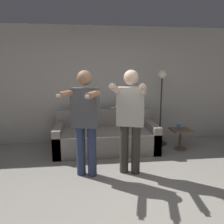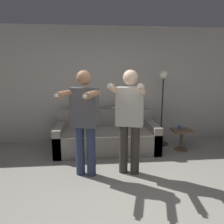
# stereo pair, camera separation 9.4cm
# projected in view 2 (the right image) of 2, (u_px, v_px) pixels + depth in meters

# --- Properties ---
(ground_plane) EXTENTS (16.00, 16.00, 0.00)m
(ground_plane) POSITION_uv_depth(u_px,v_px,m) (130.00, 204.00, 2.74)
(ground_plane) COLOR gray
(wall_back) EXTENTS (10.00, 0.05, 2.60)m
(wall_back) POSITION_uv_depth(u_px,v_px,m) (111.00, 86.00, 5.00)
(wall_back) COLOR #B7B2A8
(wall_back) RESTS_ON ground_plane
(couch) EXTENTS (2.07, 0.94, 0.80)m
(couch) POSITION_uv_depth(u_px,v_px,m) (107.00, 138.00, 4.57)
(couch) COLOR gray
(couch) RESTS_ON ground_plane
(person_left) EXTENTS (0.60, 0.76, 1.65)m
(person_left) POSITION_uv_depth(u_px,v_px,m) (84.00, 117.00, 3.32)
(person_left) COLOR #2D3856
(person_left) RESTS_ON ground_plane
(person_right) EXTENTS (0.62, 0.76, 1.66)m
(person_right) POSITION_uv_depth(u_px,v_px,m) (130.00, 115.00, 3.38)
(person_right) COLOR #38332D
(person_right) RESTS_ON ground_plane
(cat) EXTENTS (0.49, 0.14, 0.18)m
(cat) POSITION_uv_depth(u_px,v_px,m) (125.00, 106.00, 4.84)
(cat) COLOR silver
(cat) RESTS_ON couch
(floor_lamp) EXTENTS (0.34, 0.34, 1.66)m
(floor_lamp) POSITION_uv_depth(u_px,v_px,m) (163.00, 96.00, 4.76)
(floor_lamp) COLOR black
(floor_lamp) RESTS_ON ground_plane
(side_table) EXTENTS (0.40, 0.40, 0.43)m
(side_table) POSITION_uv_depth(u_px,v_px,m) (182.00, 136.00, 4.55)
(side_table) COLOR brown
(side_table) RESTS_ON ground_plane
(cup) EXTENTS (0.08, 0.08, 0.09)m
(cup) POSITION_uv_depth(u_px,v_px,m) (180.00, 127.00, 4.56)
(cup) COLOR #3D6693
(cup) RESTS_ON side_table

